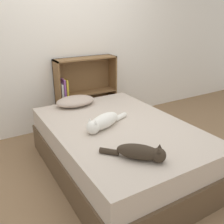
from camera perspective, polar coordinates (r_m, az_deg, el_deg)
ground_plane at (r=2.93m, az=1.53°, el=-12.94°), size 8.00×8.00×0.00m
wall_back at (r=3.77m, az=-10.71°, el=15.04°), size 8.00×0.06×2.50m
bed at (r=2.78m, az=1.59°, el=-8.31°), size 1.38×2.00×0.55m
pillow at (r=3.23m, az=-8.37°, el=2.49°), size 0.50×0.34×0.12m
cat_light at (r=2.55m, az=-2.12°, el=-2.30°), size 0.59×0.31×0.16m
cat_dark at (r=2.05m, az=6.79°, el=-9.19°), size 0.42×0.45×0.14m
bookshelf at (r=3.87m, az=-6.41°, el=4.68°), size 0.93×0.26×1.06m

